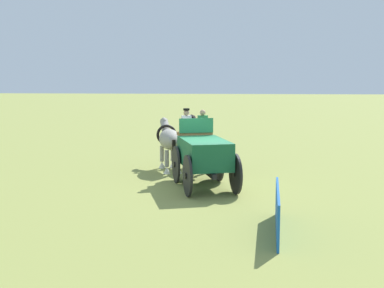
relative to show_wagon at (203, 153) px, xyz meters
The scene contains 5 objects.
ground_plane 1.24m from the show_wagon, 162.27° to the right, with size 220.00×220.00×0.00m, color olive.
show_wagon is the anchor object (origin of this frame).
draft_horse_near 3.61m from the show_wagon, 27.99° to the left, with size 2.91×1.41×2.14m.
draft_horse_off 3.61m from the show_wagon, ahead, with size 3.06×1.47×2.24m.
sponsor_banner 5.55m from the show_wagon, 155.45° to the right, with size 3.20×0.06×1.10m, color #1959B2.
Camera 1 is at (-17.10, -1.30, 3.87)m, focal length 45.98 mm.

